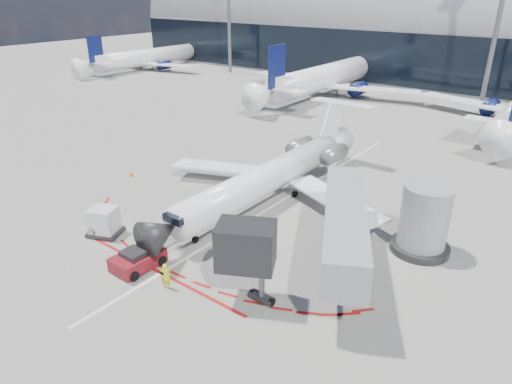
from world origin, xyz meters
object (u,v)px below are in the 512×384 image
Objects in this scene: pushback_tug at (138,259)px; regional_jet at (274,174)px; ramp_worker at (166,276)px; uld_container at (104,222)px.

regional_jet is at bearing 87.88° from pushback_tug.
pushback_tug is (-0.73, -14.06, -1.60)m from regional_jet.
ramp_worker is at bearing -80.65° from regional_jet.
ramp_worker is 8.62m from uld_container.
pushback_tug is 3.03× the size of ramp_worker.
pushback_tug is at bearing -37.02° from uld_container.
regional_jet is at bearing 41.58° from uld_container.
regional_jet is at bearing -103.08° from ramp_worker.
ramp_worker is at bearing -6.32° from pushback_tug.
uld_container is at bearing 166.77° from pushback_tug.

